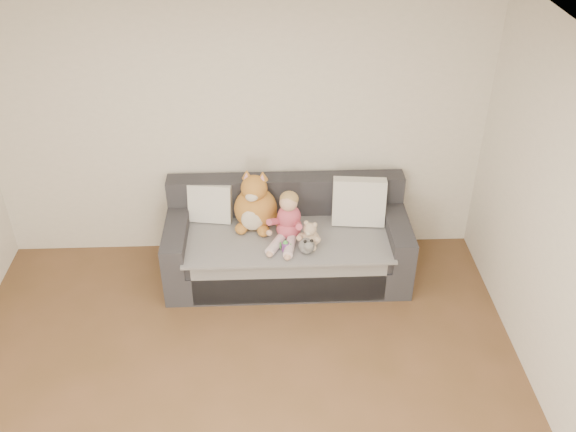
% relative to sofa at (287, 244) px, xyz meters
% --- Properties ---
extents(room_shell, '(5.00, 5.00, 5.00)m').
position_rel_sofa_xyz_m(room_shell, '(-0.42, -1.64, 0.99)').
color(room_shell, brown).
rests_on(room_shell, ground).
extents(sofa, '(2.20, 0.94, 0.85)m').
position_rel_sofa_xyz_m(sofa, '(0.00, 0.00, 0.00)').
color(sofa, '#28272C').
rests_on(sofa, ground).
extents(cushion_left, '(0.42, 0.24, 0.38)m').
position_rel_sofa_xyz_m(cushion_left, '(-0.70, 0.20, 0.35)').
color(cushion_left, white).
rests_on(cushion_left, sofa).
extents(cushion_right_back, '(0.43, 0.33, 0.37)m').
position_rel_sofa_xyz_m(cushion_right_back, '(0.62, 0.26, 0.34)').
color(cushion_right_back, white).
rests_on(cushion_right_back, sofa).
extents(cushion_right_front, '(0.50, 0.26, 0.45)m').
position_rel_sofa_xyz_m(cushion_right_front, '(0.66, 0.10, 0.38)').
color(cushion_right_front, white).
rests_on(cushion_right_front, sofa).
extents(toddler, '(0.33, 0.48, 0.47)m').
position_rel_sofa_xyz_m(toddler, '(-0.00, -0.14, 0.36)').
color(toddler, '#C8465C').
rests_on(toddler, sofa).
extents(plush_cat, '(0.46, 0.41, 0.60)m').
position_rel_sofa_xyz_m(plush_cat, '(-0.28, 0.07, 0.38)').
color(plush_cat, '#B86D28').
rests_on(plush_cat, sofa).
extents(teddy_bear, '(0.20, 0.17, 0.26)m').
position_rel_sofa_xyz_m(teddy_bear, '(0.19, -0.26, 0.27)').
color(teddy_bear, tan).
rests_on(teddy_bear, sofa).
extents(plush_cow, '(0.14, 0.22, 0.18)m').
position_rel_sofa_xyz_m(plush_cow, '(0.16, -0.35, 0.24)').
color(plush_cow, white).
rests_on(plush_cow, sofa).
extents(sippy_cup, '(0.10, 0.08, 0.12)m').
position_rel_sofa_xyz_m(sippy_cup, '(-0.03, -0.32, 0.22)').
color(sippy_cup, '#7D3695').
rests_on(sippy_cup, sofa).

